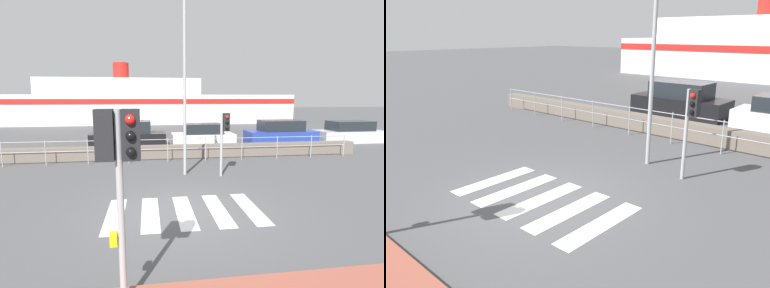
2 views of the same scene
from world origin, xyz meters
TOP-DOWN VIEW (x-y plane):
  - ground_plane at (0.00, 0.00)m, footprint 160.00×160.00m
  - crosswalk at (0.01, 0.00)m, footprint 4.05×2.40m
  - seawall at (0.00, 7.11)m, footprint 19.95×0.55m
  - harbor_fence at (0.00, 6.24)m, footprint 18.00×0.04m
  - traffic_light_near at (-1.29, -3.49)m, footprint 0.58×0.41m
  - traffic_light_far at (1.97, 3.43)m, footprint 0.34×0.32m
  - streetlamp at (0.51, 3.63)m, footprint 0.32×1.35m
  - ferry_boat at (-0.78, 28.58)m, footprint 31.84×6.57m
  - parked_car_black at (-2.07, 10.87)m, footprint 4.44×1.81m
  - parked_car_white at (2.52, 10.87)m, footprint 3.89×1.71m
  - parked_car_blue at (7.68, 10.87)m, footprint 4.46×1.86m
  - parked_car_silver at (12.64, 10.87)m, footprint 4.52×1.83m

SIDE VIEW (x-z plane):
  - ground_plane at x=0.00m, z-range 0.00..0.00m
  - crosswalk at x=0.01m, z-range 0.00..0.01m
  - seawall at x=0.00m, z-range 0.00..0.65m
  - parked_car_white at x=2.52m, z-range -0.10..1.28m
  - parked_car_silver at x=12.64m, z-range -0.11..1.33m
  - parked_car_blue at x=7.68m, z-range -0.11..1.42m
  - parked_car_black at x=-2.07m, z-range -0.12..1.48m
  - harbor_fence at x=0.00m, z-range 0.18..1.31m
  - traffic_light_far at x=1.97m, z-range 0.57..2.99m
  - ferry_boat at x=-0.78m, z-range -1.28..5.64m
  - traffic_light_near at x=-1.29m, z-range 0.80..3.66m
  - streetlamp at x=0.51m, z-range 0.78..7.73m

